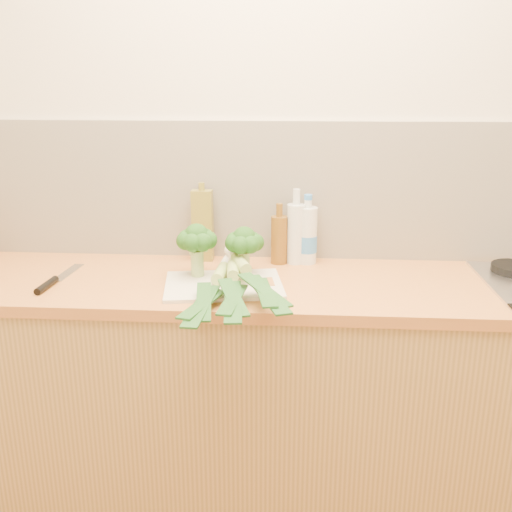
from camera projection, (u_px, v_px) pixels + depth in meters
The scene contains 13 objects.
room_shell at pixel (281, 191), 2.24m from camera, with size 3.50×3.50×3.50m.
counter at pixel (276, 392), 2.17m from camera, with size 3.20×0.62×0.90m.
chopping_board at pixel (224, 285), 1.98m from camera, with size 0.40×0.30×0.01m, color beige.
broccoli_left at pixel (197, 241), 2.01m from camera, with size 0.14×0.14×0.19m.
broccoli_right at pixel (244, 242), 2.04m from camera, with size 0.14×0.14×0.18m.
leek_front at pixel (216, 280), 1.93m from camera, with size 0.11×0.66×0.04m.
leek_mid at pixel (233, 278), 1.90m from camera, with size 0.13×0.63×0.04m.
leek_back at pixel (247, 270), 1.92m from camera, with size 0.27×0.64×0.04m.
chefs_knife at pixel (52, 282), 2.00m from camera, with size 0.05×0.34×0.02m.
oil_tin at pixel (203, 225), 2.24m from camera, with size 0.08×0.05×0.31m.
glass_bottle at pixel (296, 233), 2.21m from camera, with size 0.07×0.07×0.29m.
amber_bottle at pixel (279, 239), 2.21m from camera, with size 0.06×0.06×0.24m.
water_bottle at pixel (307, 237), 2.21m from camera, with size 0.08×0.08×0.25m.
Camera 1 is at (0.06, -0.73, 1.57)m, focal length 40.00 mm.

